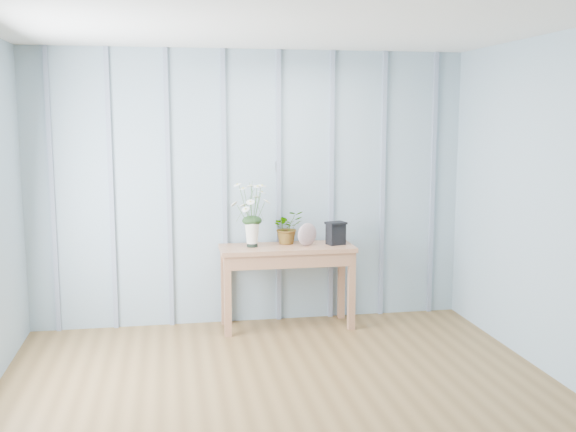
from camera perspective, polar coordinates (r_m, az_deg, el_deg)
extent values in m
plane|color=brown|center=(4.36, 0.83, -17.41)|extent=(4.50, 4.50, 0.00)
cube|color=#92A9B8|center=(6.18, -3.10, 2.35)|extent=(4.00, 0.01, 2.50)
cube|color=silver|center=(3.97, 0.91, 17.00)|extent=(4.00, 4.50, 0.01)
cube|color=#A4A4A8|center=(6.18, -0.92, 4.22)|extent=(0.03, 0.01, 0.10)
cube|color=gray|center=(6.21, -19.34, 1.91)|extent=(0.04, 0.03, 2.50)
cube|color=gray|center=(6.15, -14.74, 2.05)|extent=(0.04, 0.03, 2.50)
cube|color=gray|center=(6.13, -10.07, 2.18)|extent=(0.04, 0.03, 2.50)
cube|color=gray|center=(6.15, -5.41, 2.29)|extent=(0.04, 0.03, 2.50)
cube|color=gray|center=(6.21, -0.80, 2.39)|extent=(0.04, 0.03, 2.50)
cube|color=gray|center=(6.31, 3.69, 2.46)|extent=(0.04, 0.03, 2.50)
cube|color=gray|center=(6.45, 8.02, 2.53)|extent=(0.04, 0.03, 2.50)
cube|color=gray|center=(6.62, 12.14, 2.57)|extent=(0.04, 0.03, 2.50)
cube|color=#996546|center=(6.06, -0.08, -2.74)|extent=(1.20, 0.45, 0.04)
cube|color=#996546|center=(6.07, -0.08, -3.48)|extent=(1.13, 0.42, 0.12)
cube|color=#996546|center=(5.90, -5.13, -6.82)|extent=(0.06, 0.06, 0.71)
cube|color=#996546|center=(6.09, 5.40, -6.34)|extent=(0.06, 0.06, 0.71)
cube|color=#996546|center=(6.25, -5.42, -5.96)|extent=(0.06, 0.06, 0.71)
cube|color=#996546|center=(6.43, 4.54, -5.54)|extent=(0.06, 0.06, 0.71)
cylinder|color=black|center=(6.02, -3.05, -2.33)|extent=(0.10, 0.10, 0.06)
cone|color=white|center=(6.00, -3.05, -1.46)|extent=(0.16, 0.16, 0.23)
ellipsoid|color=#163215|center=(5.99, -3.06, -0.40)|extent=(0.18, 0.15, 0.09)
imported|color=#163215|center=(6.14, -0.05, -0.94)|extent=(0.33, 0.30, 0.31)
ellipsoid|color=#824E5E|center=(6.04, 1.64, -1.57)|extent=(0.21, 0.14, 0.21)
cube|color=black|center=(6.12, 4.07, -1.56)|extent=(0.18, 0.15, 0.19)
cube|color=black|center=(6.10, 4.08, -0.60)|extent=(0.20, 0.18, 0.02)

